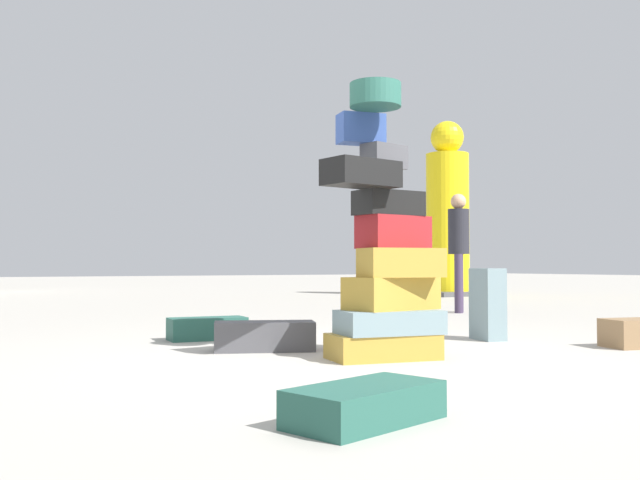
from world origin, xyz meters
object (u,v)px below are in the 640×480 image
suitcase_slate_foreground_near (488,304)px  suitcase_brown_upright_blue (400,302)px  suitcase_teal_left_side (207,329)px  yellow_dummy_statue (448,218)px  suitcase_tower (385,253)px  suitcase_charcoal_foreground_far (265,336)px  person_bearded_onlooker (459,241)px  suitcase_teal_behind_tower (365,404)px

suitcase_slate_foreground_near → suitcase_brown_upright_blue: suitcase_slate_foreground_near is taller
suitcase_teal_left_side → suitcase_brown_upright_blue: (2.26, 0.15, 0.17)m
suitcase_slate_foreground_near → yellow_dummy_statue: 9.59m
suitcase_tower → yellow_dummy_statue: (7.30, 8.09, 0.97)m
suitcase_slate_foreground_near → suitcase_charcoal_foreground_far: (-2.10, 0.25, -0.21)m
suitcase_brown_upright_blue → yellow_dummy_statue: yellow_dummy_statue is taller
suitcase_tower → suitcase_slate_foreground_near: (1.52, 0.58, -0.44)m
suitcase_brown_upright_blue → yellow_dummy_statue: (5.72, 6.09, 1.46)m
suitcase_charcoal_foreground_far → yellow_dummy_statue: (7.89, 7.26, 1.62)m
suitcase_charcoal_foreground_far → person_bearded_onlooker: size_ratio=0.46×
suitcase_teal_left_side → suitcase_tower: bearing=-64.5°
suitcase_charcoal_foreground_far → suitcase_slate_foreground_near: bearing=15.3°
suitcase_teal_left_side → suitcase_brown_upright_blue: suitcase_brown_upright_blue is taller
suitcase_tower → suitcase_brown_upright_blue: size_ratio=3.64×
suitcase_teal_left_side → yellow_dummy_statue: yellow_dummy_statue is taller
suitcase_teal_behind_tower → yellow_dummy_statue: yellow_dummy_statue is taller
suitcase_slate_foreground_near → suitcase_brown_upright_blue: (0.06, 1.42, -0.05)m
suitcase_tower → yellow_dummy_statue: bearing=47.9°
suitcase_brown_upright_blue → person_bearded_onlooker: person_bearded_onlooker is taller
suitcase_brown_upright_blue → suitcase_teal_behind_tower: bearing=-127.8°
yellow_dummy_statue → suitcase_slate_foreground_near: bearing=-127.6°
suitcase_teal_behind_tower → suitcase_brown_upright_blue: size_ratio=1.28×
suitcase_slate_foreground_near → suitcase_charcoal_foreground_far: bearing=-174.8°
suitcase_brown_upright_blue → person_bearded_onlooker: (2.17, 1.57, 0.74)m
suitcase_teal_behind_tower → person_bearded_onlooker: person_bearded_onlooker is taller
suitcase_teal_behind_tower → suitcase_teal_left_side: bearing=63.7°
suitcase_charcoal_foreground_far → person_bearded_onlooker: (4.33, 2.74, 0.90)m
suitcase_teal_behind_tower → suitcase_brown_upright_blue: 4.70m
suitcase_slate_foreground_near → suitcase_teal_behind_tower: suitcase_slate_foreground_near is taller
suitcase_slate_foreground_near → suitcase_charcoal_foreground_far: 2.13m
suitcase_tower → suitcase_charcoal_foreground_far: 1.20m
suitcase_brown_upright_blue → suitcase_tower: bearing=-128.4°
suitcase_teal_behind_tower → suitcase_charcoal_foreground_far: size_ratio=0.89×
suitcase_tower → suitcase_teal_left_side: size_ratio=2.90×
person_bearded_onlooker → yellow_dummy_statue: 5.80m
suitcase_teal_behind_tower → person_bearded_onlooker: bearing=29.8°
suitcase_slate_foreground_near → suitcase_tower: bearing=-147.2°
suitcase_slate_foreground_near → yellow_dummy_statue: size_ratio=0.17×
suitcase_slate_foreground_near → suitcase_teal_left_side: suitcase_slate_foreground_near is taller
suitcase_slate_foreground_near → person_bearded_onlooker: 3.79m
suitcase_slate_foreground_near → yellow_dummy_statue: yellow_dummy_statue is taller
suitcase_teal_left_side → suitcase_brown_upright_blue: bearing=9.2°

